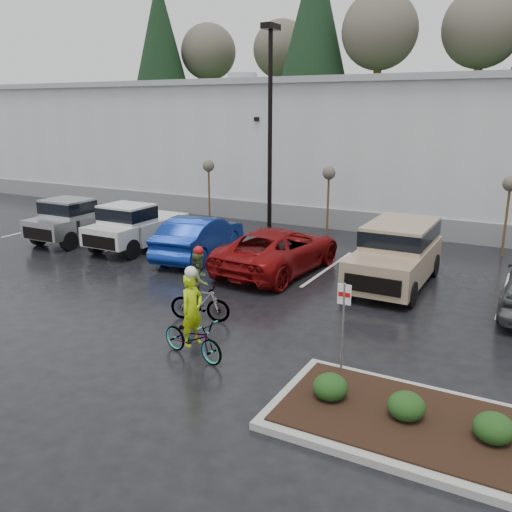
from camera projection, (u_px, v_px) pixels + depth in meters
The scene contains 20 objects.
ground at pixel (193, 346), 13.52m from camera, with size 120.00×120.00×0.00m, color black.
warehouse at pixel (410, 145), 31.20m from camera, with size 60.50×15.50×7.20m.
wooded_ridge at pixel (467, 138), 50.88m from camera, with size 80.00×25.00×6.00m, color #203C19.
lamppost at pixel (270, 109), 24.02m from camera, with size 0.50×1.00×9.22m.
sapling_west at pixel (209, 169), 27.49m from camera, with size 0.60×0.60×3.20m.
sapling_mid at pixel (329, 177), 24.51m from camera, with size 0.60×0.60×3.20m.
sapling_east at pixel (510, 188), 21.06m from camera, with size 0.60×0.60×3.20m.
curb_island at pixel (491, 445), 9.44m from camera, with size 8.00×3.00×0.15m, color gray.
mulch_bed at pixel (492, 440), 9.41m from camera, with size 7.60×2.60×0.04m, color black.
shrub_a at pixel (330, 387), 10.72m from camera, with size 0.70×0.70×0.52m, color #193813.
shrub_b at pixel (406, 406), 10.03m from camera, with size 0.70×0.70×0.52m, color #193813.
shrub_c at pixel (494, 428), 9.35m from camera, with size 0.70×0.70×0.52m, color #193813.
fire_lane_sign at pixel (343, 318), 11.57m from camera, with size 0.30×0.05×2.20m.
pickup_silver at pixel (84, 218), 24.30m from camera, with size 2.10×5.20×1.96m, color #9FA2A7, non-canonical shape.
pickup_white at pixel (142, 224), 22.97m from camera, with size 2.10×5.20×1.96m, color silver, non-canonical shape.
car_blue at pixel (200, 236), 21.42m from camera, with size 1.77×5.07×1.67m, color navy.
car_red at pixel (279, 250), 19.55m from camera, with size 2.67×5.79×1.61m, color maroon.
suv_tan at pixel (395, 256), 17.89m from camera, with size 2.20×5.10×2.06m, color tan, non-canonical shape.
cyclist_hivis at pixel (193, 330), 12.75m from camera, with size 1.96×1.00×2.27m.
cyclist_olive at pixel (200, 294), 14.95m from camera, with size 1.73×0.89×2.15m.
Camera 1 is at (7.30, -10.19, 5.76)m, focal length 38.00 mm.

